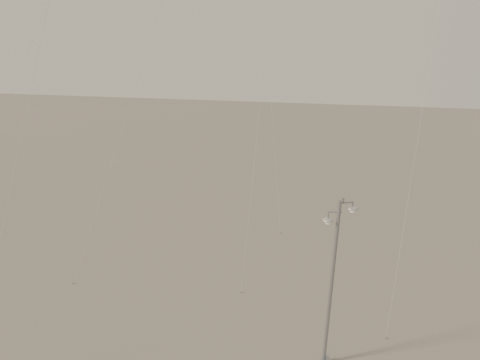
# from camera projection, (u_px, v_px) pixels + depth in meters

# --- Properties ---
(ground) EXTENTS (160.00, 160.00, 0.00)m
(ground) POSITION_uv_depth(u_px,v_px,m) (178.00, 349.00, 24.89)
(ground) COLOR gray
(ground) RESTS_ON ground
(street_lamp) EXTENTS (1.57, 0.80, 9.07)m
(street_lamp) POSITION_uv_depth(u_px,v_px,m) (333.00, 280.00, 22.32)
(street_lamp) COLOR gray
(street_lamp) RESTS_ON ground
(kite_3) EXTENTS (1.03, 11.29, 20.02)m
(kite_3) POSITION_uv_depth(u_px,v_px,m) (41.00, 46.00, 24.62)
(kite_3) COLOR maroon
(kite_3) RESTS_ON ground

